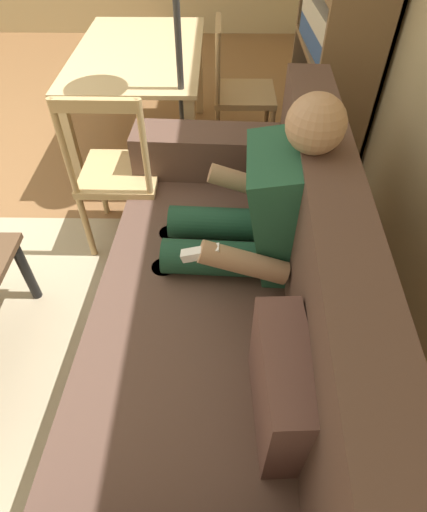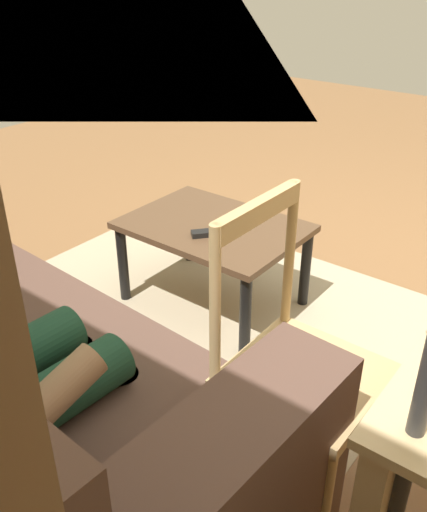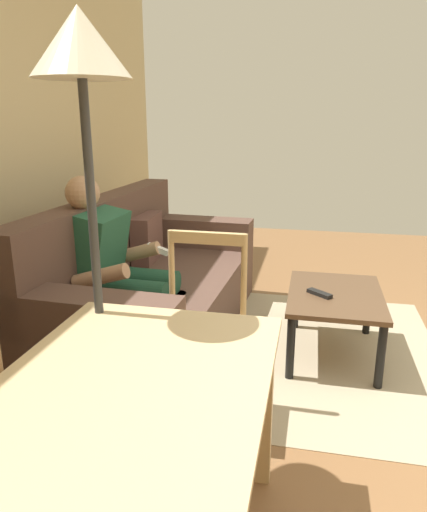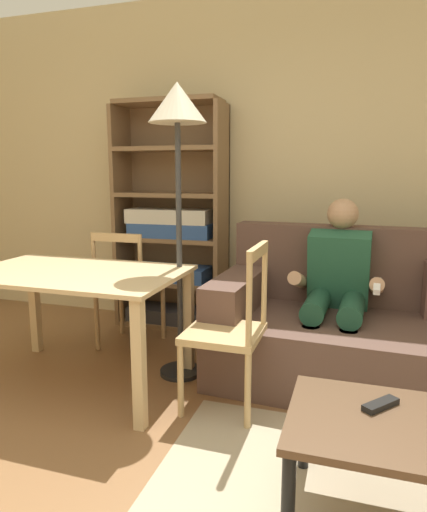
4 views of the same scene
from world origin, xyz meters
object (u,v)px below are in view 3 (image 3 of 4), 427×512
couch (147,290)px  dining_chair_facing_couch (200,337)px  person_lounging (118,267)px  dining_table (120,433)px  tv_remote (319,293)px  floor_lamp (83,94)px  coffee_table (335,302)px

couch → dining_chair_facing_couch: size_ratio=2.29×
person_lounging → dining_chair_facing_couch: (-0.55, -0.66, -0.15)m
dining_table → dining_chair_facing_couch: (1.00, -0.00, -0.17)m
dining_chair_facing_couch → tv_remote: bearing=-36.8°
floor_lamp → couch: bearing=12.0°
couch → floor_lamp: bearing=-168.0°
person_lounging → tv_remote: size_ratio=6.86×
person_lounging → coffee_table: (0.29, -1.35, -0.23)m
dining_table → couch: bearing=17.7°
coffee_table → dining_chair_facing_couch: size_ratio=0.85×
couch → floor_lamp: (-1.30, -0.28, 1.25)m
tv_remote → dining_chair_facing_couch: (-0.78, 0.58, 0.01)m
couch → tv_remote: size_ratio=12.85×
dining_chair_facing_couch → floor_lamp: size_ratio=0.51×
coffee_table → dining_chair_facing_couch: (-0.84, 0.69, 0.09)m
tv_remote → floor_lamp: 1.90m
couch → coffee_table: couch is taller
couch → person_lounging: 0.42m
person_lounging → floor_lamp: (-0.98, -0.34, 0.99)m
couch → dining_chair_facing_couch: (-0.88, -0.60, 0.12)m
coffee_table → tv_remote: bearing=120.8°
tv_remote → dining_chair_facing_couch: bearing=3.5°
tv_remote → coffee_table: bearing=161.0°
couch → tv_remote: couch is taller
person_lounging → coffee_table: person_lounging is taller
dining_chair_facing_couch → dining_table: bearing=180.0°
tv_remote → floor_lamp: size_ratio=0.09×
coffee_table → dining_table: 1.98m
coffee_table → tv_remote: tv_remote is taller
dining_table → floor_lamp: 1.16m
dining_table → person_lounging: bearing=23.1°
tv_remote → dining_table: bearing=22.0°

